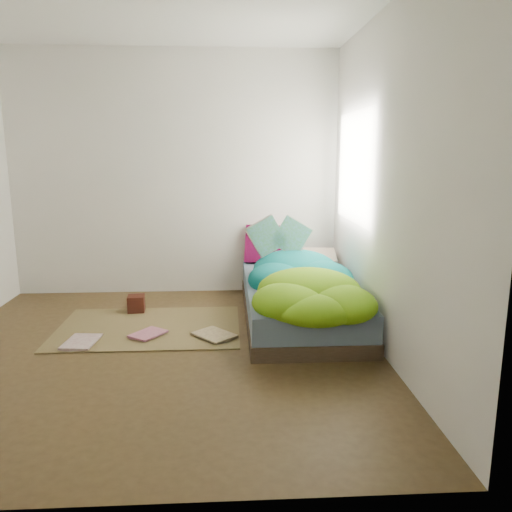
{
  "coord_description": "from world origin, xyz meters",
  "views": [
    {
      "loc": [
        0.56,
        -3.72,
        1.54
      ],
      "look_at": [
        0.82,
        0.75,
        0.6
      ],
      "focal_mm": 35.0,
      "sensor_mm": 36.0,
      "label": 1
    }
  ],
  "objects": [
    {
      "name": "open_book",
      "position": [
        1.06,
        1.03,
        0.84
      ],
      "size": [
        0.52,
        0.16,
        0.31
      ],
      "primitive_type": null,
      "rotation": [
        0.0,
        0.0,
        -0.1
      ],
      "color": "#2D8B2F",
      "rests_on": "duvet"
    },
    {
      "name": "floor_book_b",
      "position": [
        -0.21,
        0.39,
        0.03
      ],
      "size": [
        0.34,
        0.35,
        0.03
      ],
      "primitive_type": "imported",
      "rotation": [
        0.0,
        0.0,
        -0.64
      ],
      "color": "#C3708D",
      "rests_on": "rug"
    },
    {
      "name": "wooden_box",
      "position": [
        -0.34,
        1.0,
        0.09
      ],
      "size": [
        0.17,
        0.17,
        0.16
      ],
      "primitive_type": "cube",
      "rotation": [
        0.0,
        0.0,
        0.08
      ],
      "color": "#33130B",
      "rests_on": "rug"
    },
    {
      "name": "floor_book_c",
      "position": [
        0.35,
        0.19,
        0.02
      ],
      "size": [
        0.41,
        0.41,
        0.03
      ],
      "primitive_type": "imported",
      "rotation": [
        0.0,
        0.0,
        0.73
      ],
      "color": "tan",
      "rests_on": "rug"
    },
    {
      "name": "ground",
      "position": [
        0.0,
        0.0,
        0.0
      ],
      "size": [
        3.5,
        3.5,
        0.0
      ],
      "primitive_type": "cube",
      "color": "#413019",
      "rests_on": "ground"
    },
    {
      "name": "duvet",
      "position": [
        1.22,
        0.5,
        0.51
      ],
      "size": [
        0.96,
        1.84,
        0.34
      ],
      "primitive_type": null,
      "color": "#076A74",
      "rests_on": "bed"
    },
    {
      "name": "floor_book_a",
      "position": [
        -0.76,
        0.19,
        0.02
      ],
      "size": [
        0.28,
        0.36,
        0.03
      ],
      "primitive_type": "imported",
      "rotation": [
        0.0,
        0.0,
        -0.11
      ],
      "color": "silver",
      "rests_on": "rug"
    },
    {
      "name": "bed",
      "position": [
        1.22,
        0.72,
        0.17
      ],
      "size": [
        1.0,
        2.0,
        0.34
      ],
      "color": "#36291D",
      "rests_on": "ground"
    },
    {
      "name": "room_walls",
      "position": [
        0.01,
        0.01,
        1.63
      ],
      "size": [
        3.54,
        3.54,
        2.62
      ],
      "color": "silver",
      "rests_on": "ground"
    },
    {
      "name": "rug",
      "position": [
        -0.15,
        0.55,
        0.01
      ],
      "size": [
        1.6,
        1.1,
        0.01
      ],
      "primitive_type": "cube",
      "color": "brown",
      "rests_on": "ground"
    },
    {
      "name": "pillow_floral",
      "position": [
        1.38,
        1.41,
        0.41
      ],
      "size": [
        0.67,
        0.46,
        0.14
      ],
      "primitive_type": "cube",
      "rotation": [
        0.0,
        0.0,
        -0.1
      ],
      "color": "silver",
      "rests_on": "bed"
    },
    {
      "name": "pillow_magenta",
      "position": [
        0.96,
        1.64,
        0.55
      ],
      "size": [
        0.43,
        0.22,
        0.41
      ],
      "primitive_type": "cube",
      "rotation": [
        0.0,
        0.0,
        -0.23
      ],
      "color": "#470423",
      "rests_on": "bed"
    }
  ]
}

